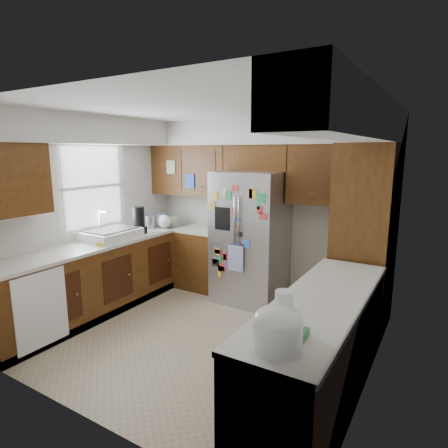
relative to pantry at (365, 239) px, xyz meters
The scene contains 12 objects.
floor 2.17m from the pantry, 142.52° to the right, with size 3.60×3.60×0.00m, color tan.
room_shell 1.94m from the pantry, 153.92° to the right, with size 3.64×3.24×2.52m.
left_counter_run 3.14m from the pantry, 158.56° to the right, with size 1.36×3.20×0.92m.
right_counter_run 1.75m from the pantry, 90.00° to the right, with size 0.63×2.25×0.92m.
pantry is the anchor object (origin of this frame).
fridge 1.51m from the pantry, behind, with size 0.90×0.79×1.80m.
bridge_cabinet 1.77m from the pantry, 169.43° to the left, with size 0.96×0.34×0.35m, color #3E250B.
fridge_top_items 1.99m from the pantry, behind, with size 0.76×0.32×0.31m.
sink_assembly 3.18m from the pantry, 160.63° to the right, with size 0.52×0.72×0.37m.
left_counter_clutter 2.95m from the pantry, behind, with size 0.32×0.95×0.38m.
rice_cooker 2.53m from the pantry, 90.01° to the right, with size 0.30×0.29×0.26m.
paper_towel 2.29m from the pantry, 91.46° to the right, with size 0.12×0.12×0.27m, color white.
Camera 1 is at (2.27, -3.27, 2.06)m, focal length 30.00 mm.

